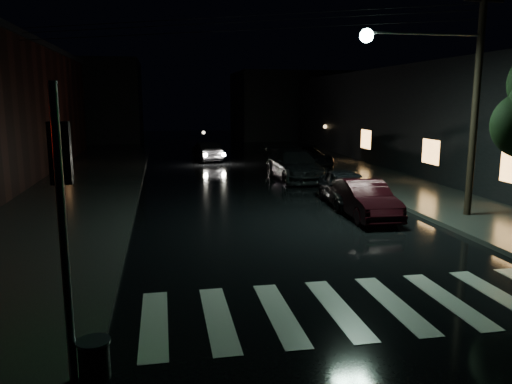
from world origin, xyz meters
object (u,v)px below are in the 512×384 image
parked_car_a (347,188)px  oncoming_car (207,151)px  parked_car_b (365,199)px  parked_car_c (295,165)px  parked_car_d (307,157)px

parked_car_a → oncoming_car: parked_car_a is taller
parked_car_b → parked_car_c: (-0.23, 8.66, 0.11)m
parked_car_b → parked_car_c: parked_car_c is taller
parked_car_c → parked_car_d: size_ratio=1.04×
parked_car_b → oncoming_car: bearing=104.4°
parked_car_b → parked_car_c: size_ratio=0.75×
parked_car_b → parked_car_d: (1.57, 12.60, 0.05)m
parked_car_d → oncoming_car: 7.56m
parked_car_b → oncoming_car: size_ratio=1.01×
parked_car_b → parked_car_d: size_ratio=0.79×
parked_car_a → parked_car_b: (-0.14, -2.12, -0.04)m
parked_car_a → parked_car_c: 6.55m
parked_car_d → oncoming_car: (-5.57, 5.11, -0.06)m
parked_car_b → parked_car_c: 8.66m
parked_car_d → parked_car_b: bearing=-94.8°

